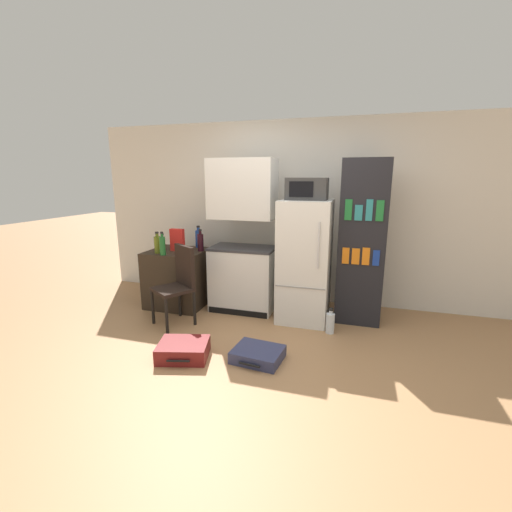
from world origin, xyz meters
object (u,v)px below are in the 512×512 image
object	(u,v)px
side_table	(178,278)
refrigerator	(305,261)
bottle_wine_dark	(200,242)
suitcase_small_flat	(183,350)
chair	(179,279)
bottle_milk_white	(163,242)
kitchen_hutch	(243,242)
bottle_green_tall	(162,245)
bottle_blue_soda	(199,238)
suitcase_large_flat	(258,354)
cereal_box	(177,240)
microwave	(307,189)
bookshelf	(361,243)
bottle_ketchup_red	(182,241)
bowl	(187,252)
water_bottle_front	(330,323)
bottle_olive_oil	(157,244)

from	to	relation	value
side_table	refrigerator	world-z (taller)	refrigerator
bottle_wine_dark	suitcase_small_flat	xyz separation A→B (m)	(0.44, -1.38, -0.82)
chair	bottle_milk_white	bearing A→B (deg)	165.35
kitchen_hutch	suitcase_small_flat	bearing A→B (deg)	-96.26
bottle_green_tall	suitcase_small_flat	bearing A→B (deg)	-51.65
kitchen_hutch	suitcase_small_flat	xyz separation A→B (m)	(-0.15, -1.41, -0.85)
bottle_milk_white	bottle_blue_soda	xyz separation A→B (m)	(0.45, 0.21, 0.04)
suitcase_large_flat	kitchen_hutch	bearing A→B (deg)	120.51
bottle_milk_white	chair	world-z (taller)	bottle_milk_white
bottle_wine_dark	bottle_milk_white	bearing A→B (deg)	178.35
bottle_milk_white	suitcase_small_flat	bearing A→B (deg)	-53.47
bottle_blue_soda	cereal_box	world-z (taller)	bottle_blue_soda
bottle_green_tall	microwave	bearing A→B (deg)	10.02
kitchen_hutch	cereal_box	size ratio (longest dim) A/B	6.60
refrigerator	suitcase_large_flat	bearing A→B (deg)	-102.67
suitcase_large_flat	bottle_green_tall	bearing A→B (deg)	156.85
bookshelf	bottle_ketchup_red	bearing A→B (deg)	177.66
bowl	water_bottle_front	size ratio (longest dim) A/B	0.57
bottle_wine_dark	water_bottle_front	distance (m)	1.99
bottle_milk_white	suitcase_large_flat	distance (m)	2.29
bottle_ketchup_red	chair	size ratio (longest dim) A/B	0.22
bookshelf	bottle_milk_white	world-z (taller)	bookshelf
side_table	chair	size ratio (longest dim) A/B	0.81
kitchen_hutch	water_bottle_front	xyz separation A→B (m)	(1.19, -0.43, -0.80)
refrigerator	bowl	size ratio (longest dim) A/B	8.77
microwave	bowl	bearing A→B (deg)	-173.72
kitchen_hutch	refrigerator	bearing A→B (deg)	-5.30
chair	suitcase_small_flat	xyz separation A→B (m)	(0.44, -0.76, -0.47)
side_table	chair	bearing A→B (deg)	-59.49
bottle_olive_oil	suitcase_small_flat	bearing A→B (deg)	-49.77
bottle_olive_oil	bottle_ketchup_red	bearing A→B (deg)	76.41
bowl	bottle_wine_dark	bearing A→B (deg)	65.50
bottle_wine_dark	bottle_ketchup_red	world-z (taller)	bottle_wine_dark
bowl	suitcase_large_flat	xyz separation A→B (m)	(1.26, -0.99, -0.74)
bottle_milk_white	suitcase_large_flat	world-z (taller)	bottle_milk_white
water_bottle_front	bottle_milk_white	bearing A→B (deg)	170.11
bowl	chair	world-z (taller)	chair
bottle_green_tall	bottle_milk_white	distance (m)	0.45
bookshelf	bottle_ketchup_red	xyz separation A→B (m)	(-2.45, 0.10, -0.12)
bottle_ketchup_red	chair	xyz separation A→B (m)	(0.37, -0.80, -0.31)
bottle_ketchup_red	cereal_box	world-z (taller)	cereal_box
refrigerator	bottle_ketchup_red	world-z (taller)	refrigerator
bottle_olive_oil	kitchen_hutch	bearing A→B (deg)	15.92
refrigerator	bottle_wine_dark	bearing A→B (deg)	178.09
kitchen_hutch	refrigerator	distance (m)	0.85
suitcase_small_flat	water_bottle_front	world-z (taller)	water_bottle_front
bottle_olive_oil	bottle_green_tall	size ratio (longest dim) A/B	0.94
bottle_ketchup_red	bowl	world-z (taller)	bottle_ketchup_red
kitchen_hutch	bowl	xyz separation A→B (m)	(-0.69, -0.25, -0.13)
water_bottle_front	side_table	bearing A→B (deg)	171.11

